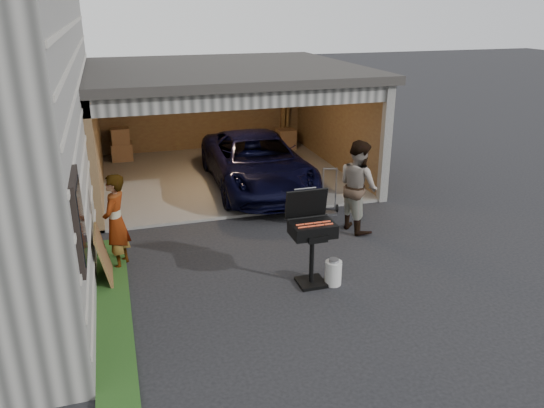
{
  "coord_description": "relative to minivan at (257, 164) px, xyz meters",
  "views": [
    {
      "loc": [
        -1.98,
        -6.88,
        4.36
      ],
      "look_at": [
        0.49,
        1.2,
        1.15
      ],
      "focal_mm": 35.0,
      "sensor_mm": 36.0,
      "label": 1
    }
  ],
  "objects": [
    {
      "name": "groundcover_strip",
      "position": [
        -3.56,
        -6.2,
        -0.62
      ],
      "size": [
        0.5,
        8.0,
        0.06
      ],
      "primitive_type": "cube",
      "color": "#193814",
      "rests_on": "ground"
    },
    {
      "name": "propane_tank",
      "position": [
        -0.07,
        -4.97,
        -0.45
      ],
      "size": [
        0.29,
        0.29,
        0.41
      ],
      "primitive_type": "cylinder",
      "rotation": [
        0.0,
        0.0,
        0.07
      ],
      "color": "silver",
      "rests_on": "ground"
    },
    {
      "name": "plywood_panel",
      "position": [
        -3.65,
        -3.75,
        -0.2
      ],
      "size": [
        0.23,
        0.83,
        0.92
      ],
      "primitive_type": "cube",
      "rotation": [
        0.0,
        -0.21,
        0.0
      ],
      "color": "#53321C",
      "rests_on": "ground"
    },
    {
      "name": "woman",
      "position": [
        -3.41,
        -3.28,
        0.2
      ],
      "size": [
        0.61,
        0.73,
        1.7
      ],
      "primitive_type": "imported",
      "rotation": [
        0.0,
        0.0,
        -1.95
      ],
      "color": "silver",
      "rests_on": "ground"
    },
    {
      "name": "bbq_grill",
      "position": [
        -0.41,
        -4.82,
        0.27
      ],
      "size": [
        0.7,
        0.62,
        1.56
      ],
      "color": "black",
      "rests_on": "ground"
    },
    {
      "name": "ground",
      "position": [
        -1.31,
        -5.2,
        -0.65
      ],
      "size": [
        80.0,
        80.0,
        0.0
      ],
      "primitive_type": "plane",
      "color": "black",
      "rests_on": "ground"
    },
    {
      "name": "man",
      "position": [
        1.29,
        -2.98,
        0.28
      ],
      "size": [
        0.85,
        1.02,
        1.87
      ],
      "primitive_type": "imported",
      "rotation": [
        0.0,
        0.0,
        1.75
      ],
      "color": "#49321C",
      "rests_on": "ground"
    },
    {
      "name": "hand_truck",
      "position": [
        1.11,
        -1.98,
        -0.46
      ],
      "size": [
        0.45,
        0.41,
        1.03
      ],
      "rotation": [
        0.0,
        0.0,
        -0.31
      ],
      "color": "gray",
      "rests_on": "ground"
    },
    {
      "name": "garage",
      "position": [
        -0.55,
        1.59,
        1.21
      ],
      "size": [
        6.8,
        6.3,
        2.9
      ],
      "color": "#605E59",
      "rests_on": "ground"
    },
    {
      "name": "minivan",
      "position": [
        0.0,
        0.0,
        0.0
      ],
      "size": [
        2.31,
        4.77,
        1.31
      ],
      "primitive_type": "imported",
      "rotation": [
        0.0,
        0.0,
        -0.03
      ],
      "color": "black",
      "rests_on": "ground"
    }
  ]
}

